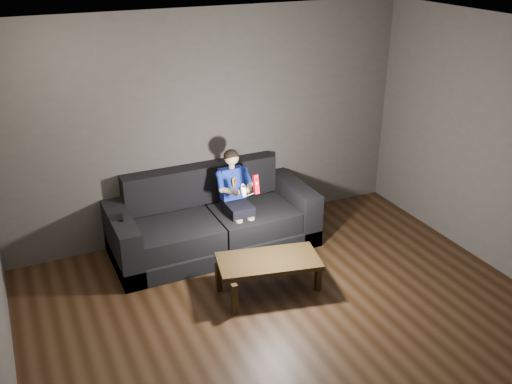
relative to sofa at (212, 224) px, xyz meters
name	(u,v)px	position (x,y,z in m)	size (l,w,h in m)	color
floor	(312,343)	(0.19, -2.03, -0.30)	(5.00, 5.00, 0.00)	black
back_wall	(211,125)	(0.19, 0.47, 1.05)	(5.00, 0.04, 2.70)	#403C38
ceiling	(328,44)	(0.19, -2.03, 2.40)	(5.00, 5.00, 0.02)	silver
sofa	(212,224)	(0.00, 0.00, 0.00)	(2.37, 1.02, 0.92)	black
child	(235,189)	(0.27, -0.08, 0.43)	(0.42, 0.51, 1.02)	black
wii_remote_red	(256,184)	(0.35, -0.47, 0.64)	(0.06, 0.08, 0.22)	red
nunchuk_white	(243,190)	(0.20, -0.47, 0.59)	(0.08, 0.10, 0.16)	white
wii_remote_black	(121,217)	(-1.07, -0.09, 0.36)	(0.07, 0.16, 0.03)	black
coffee_table	(268,263)	(0.19, -1.10, 0.03)	(1.13, 0.73, 0.38)	black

